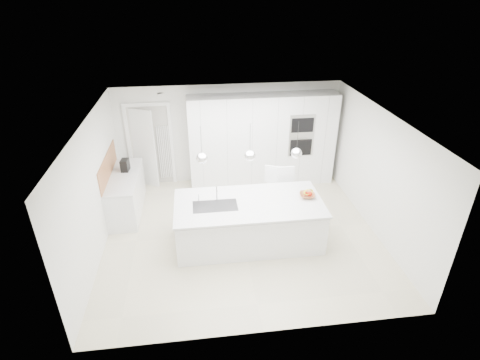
{
  "coord_description": "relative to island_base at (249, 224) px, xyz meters",
  "views": [
    {
      "loc": [
        -0.84,
        -6.29,
        4.65
      ],
      "look_at": [
        0.0,
        0.3,
        1.1
      ],
      "focal_mm": 28.0,
      "sensor_mm": 36.0,
      "label": 1
    }
  ],
  "objects": [
    {
      "name": "hallway_door",
      "position": [
        -2.3,
        2.72,
        0.57
      ],
      "size": [
        0.76,
        0.38,
        2.0
      ],
      "primitive_type": "cube",
      "rotation": [
        0.0,
        0.0,
        -0.44
      ],
      "color": "white",
      "rests_on": "floor"
    },
    {
      "name": "left_base_cabinets",
      "position": [
        -2.55,
        1.5,
        0.0
      ],
      "size": [
        0.6,
        1.8,
        0.86
      ],
      "primitive_type": "cube",
      "color": "white",
      "rests_on": "floor"
    },
    {
      "name": "bar_stool_left",
      "position": [
        0.67,
        0.84,
        0.15
      ],
      "size": [
        0.54,
        0.63,
        1.16
      ],
      "primitive_type": null,
      "rotation": [
        0.0,
        0.0,
        -0.34
      ],
      "color": "white",
      "rests_on": "floor"
    },
    {
      "name": "banana_bunch",
      "position": [
        1.17,
        0.09,
        0.59
      ],
      "size": [
        0.25,
        0.18,
        0.22
      ],
      "primitive_type": "torus",
      "rotation": [
        1.22,
        0.0,
        0.35
      ],
      "color": "gold",
      "rests_on": "fruit_bowl"
    },
    {
      "name": "apple_b",
      "position": [
        1.19,
        0.09,
        0.54
      ],
      "size": [
        0.08,
        0.08,
        0.08
      ],
      "primitive_type": "sphere",
      "color": "#B11C09",
      "rests_on": "fruit_bowl"
    },
    {
      "name": "ceiling",
      "position": [
        -0.1,
        0.3,
        2.07
      ],
      "size": [
        5.5,
        5.5,
        0.0
      ],
      "primitive_type": "plane",
      "rotation": [
        3.14,
        0.0,
        0.0
      ],
      "color": "white",
      "rests_on": "wall_back"
    },
    {
      "name": "espresso_machine",
      "position": [
        -2.53,
        1.74,
        0.6
      ],
      "size": [
        0.18,
        0.26,
        0.26
      ],
      "primitive_type": "cube",
      "rotation": [
        0.0,
        0.0,
        -0.1
      ],
      "color": "black",
      "rests_on": "left_worktop"
    },
    {
      "name": "pendant_mid",
      "position": [
        -0.0,
        -0.0,
        1.47
      ],
      "size": [
        0.2,
        0.2,
        0.2
      ],
      "primitive_type": "sphere",
      "color": "white",
      "rests_on": "ceiling"
    },
    {
      "name": "oven_stack",
      "position": [
        1.6,
        2.19,
        0.92
      ],
      "size": [
        0.62,
        0.04,
        1.05
      ],
      "primitive_type": null,
      "color": "#A5A5A8",
      "rests_on": "tall_cabinets"
    },
    {
      "name": "island_base",
      "position": [
        0.0,
        0.0,
        0.0
      ],
      "size": [
        2.8,
        1.2,
        0.86
      ],
      "primitive_type": "cube",
      "color": "white",
      "rests_on": "floor"
    },
    {
      "name": "floor",
      "position": [
        -0.1,
        0.3,
        -0.43
      ],
      "size": [
        5.5,
        5.5,
        0.0
      ],
      "primitive_type": "plane",
      "color": "beige",
      "rests_on": "ground"
    },
    {
      "name": "island_tap",
      "position": [
        -0.6,
        0.2,
        0.62
      ],
      "size": [
        0.02,
        0.02,
        0.3
      ],
      "primitive_type": "cylinder",
      "color": "white",
      "rests_on": "island_worktop"
    },
    {
      "name": "island_worktop",
      "position": [
        0.0,
        0.05,
        0.45
      ],
      "size": [
        2.84,
        1.4,
        0.04
      ],
      "primitive_type": "cube",
      "color": "silver",
      "rests_on": "island_base"
    },
    {
      "name": "bar_stool_right",
      "position": [
        0.93,
        0.79,
        0.15
      ],
      "size": [
        0.4,
        0.54,
        1.16
      ],
      "primitive_type": null,
      "rotation": [
        0.0,
        0.0,
        0.03
      ],
      "color": "white",
      "rests_on": "floor"
    },
    {
      "name": "wall_left",
      "position": [
        -2.85,
        0.3,
        0.82
      ],
      "size": [
        0.0,
        5.0,
        5.0
      ],
      "primitive_type": "plane",
      "rotation": [
        1.57,
        0.0,
        1.57
      ],
      "color": "silver",
      "rests_on": "ground"
    },
    {
      "name": "oak_backsplash",
      "position": [
        -2.84,
        1.5,
        0.72
      ],
      "size": [
        0.02,
        1.8,
        0.5
      ],
      "primitive_type": "cube",
      "color": "#AF7043",
      "rests_on": "wall_left"
    },
    {
      "name": "fruit_bowl",
      "position": [
        1.16,
        0.1,
        0.51
      ],
      "size": [
        0.34,
        0.34,
        0.07
      ],
      "primitive_type": "imported",
      "rotation": [
        0.0,
        0.0,
        -0.14
      ],
      "color": "#AF7043",
      "rests_on": "island_worktop"
    },
    {
      "name": "pendant_right",
      "position": [
        0.85,
        -0.0,
        1.47
      ],
      "size": [
        0.2,
        0.2,
        0.2
      ],
      "primitive_type": "sphere",
      "color": "white",
      "rests_on": "ceiling"
    },
    {
      "name": "wall_back",
      "position": [
        -0.1,
        2.8,
        0.82
      ],
      "size": [
        5.5,
        0.0,
        5.5
      ],
      "primitive_type": "plane",
      "rotation": [
        1.57,
        0.0,
        0.0
      ],
      "color": "silver",
      "rests_on": "ground"
    },
    {
      "name": "apple_c",
      "position": [
        1.13,
        0.12,
        0.54
      ],
      "size": [
        0.08,
        0.08,
        0.08
      ],
      "primitive_type": "sphere",
      "color": "#B11C09",
      "rests_on": "fruit_bowl"
    },
    {
      "name": "radiator",
      "position": [
        -1.73,
        2.76,
        0.42
      ],
      "size": [
        0.32,
        0.04,
        1.4
      ],
      "primitive_type": null,
      "color": "white",
      "rests_on": "floor"
    },
    {
      "name": "left_worktop",
      "position": [
        -2.55,
        1.5,
        0.45
      ],
      "size": [
        0.62,
        1.82,
        0.04
      ],
      "primitive_type": "cube",
      "color": "silver",
      "rests_on": "left_base_cabinets"
    },
    {
      "name": "pendant_left",
      "position": [
        -0.85,
        -0.0,
        1.47
      ],
      "size": [
        0.2,
        0.2,
        0.2
      ],
      "primitive_type": "sphere",
      "color": "white",
      "rests_on": "ceiling"
    },
    {
      "name": "island_sink",
      "position": [
        -0.65,
        -0.0,
        0.39
      ],
      "size": [
        0.84,
        0.44,
        0.18
      ],
      "primitive_type": null,
      "color": "#3F3F42",
      "rests_on": "island_worktop"
    },
    {
      "name": "apple_a",
      "position": [
        1.22,
        0.09,
        0.54
      ],
      "size": [
        0.09,
        0.09,
        0.09
      ],
      "primitive_type": "sphere",
      "color": "#B11C09",
      "rests_on": "fruit_bowl"
    },
    {
      "name": "doorway_frame",
      "position": [
        -2.05,
        2.77,
        0.59
      ],
      "size": [
        1.11,
        0.08,
        2.13
      ],
      "primitive_type": null,
      "color": "white",
      "rests_on": "floor"
    },
    {
      "name": "tall_cabinets",
      "position": [
        0.7,
        2.5,
        0.72
      ],
      "size": [
        3.6,
        0.6,
        2.3
      ],
      "primitive_type": "cube",
      "color": "white",
      "rests_on": "floor"
    }
  ]
}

